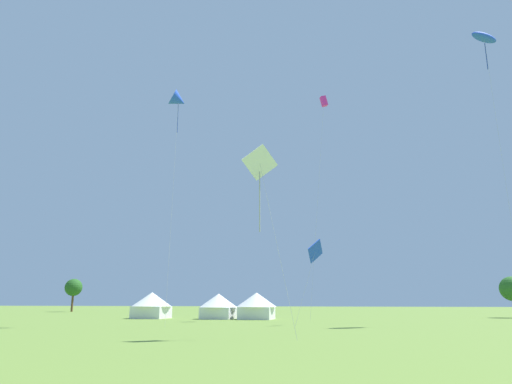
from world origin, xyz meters
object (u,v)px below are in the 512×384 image
(kite_magenta_box, at_px, (324,102))
(kite_blue_parafoil, at_px, (484,38))
(festival_tent_left, at_px, (152,304))
(tree_distant_right, at_px, (512,289))
(festival_tent_center, at_px, (218,305))
(kite_blue_diamond, at_px, (315,251))
(kite_white_diamond, at_px, (260,167))
(festival_tent_right, at_px, (257,304))
(kite_blue_delta, at_px, (178,100))
(tree_distant_left, at_px, (74,288))

(kite_magenta_box, xyz_separation_m, kite_blue_parafoil, (18.46, -7.36, 2.74))
(festival_tent_left, bearing_deg, tree_distant_right, 15.61)
(festival_tent_center, relative_size, tree_distant_right, 0.87)
(kite_blue_diamond, relative_size, tree_distant_right, 1.47)
(kite_white_diamond, xyz_separation_m, kite_blue_parafoil, (20.68, 22.49, 19.93))
(festival_tent_left, distance_m, festival_tent_right, 14.08)
(kite_magenta_box, xyz_separation_m, festival_tent_left, (-23.21, -0.30, -26.18))
(tree_distant_right, bearing_deg, kite_white_diamond, -121.34)
(festival_tent_right, height_order, tree_distant_right, tree_distant_right)
(kite_white_diamond, bearing_deg, kite_blue_diamond, 83.92)
(kite_blue_delta, height_order, festival_tent_right, kite_blue_delta)
(festival_tent_right, bearing_deg, kite_blue_delta, -106.45)
(festival_tent_left, bearing_deg, kite_blue_diamond, -28.95)
(kite_magenta_box, distance_m, kite_blue_delta, 22.08)
(kite_magenta_box, relative_size, kite_blue_parafoil, 0.92)
(kite_blue_parafoil, bearing_deg, kite_white_diamond, -132.60)
(kite_blue_parafoil, distance_m, festival_tent_center, 44.18)
(kite_magenta_box, bearing_deg, kite_blue_parafoil, -21.72)
(tree_distant_left, bearing_deg, festival_tent_left, -44.31)
(kite_blue_parafoil, xyz_separation_m, tree_distant_left, (-75.04, 39.63, -25.76))
(kite_blue_parafoil, distance_m, tree_distant_right, 34.07)
(festival_tent_center, bearing_deg, kite_blue_delta, -89.17)
(festival_tent_left, bearing_deg, kite_magenta_box, 0.74)
(kite_blue_diamond, distance_m, kite_white_diamond, 17.48)
(festival_tent_left, bearing_deg, festival_tent_right, -0.00)
(kite_blue_parafoil, bearing_deg, kite_blue_delta, -164.52)
(kite_white_diamond, relative_size, festival_tent_right, 2.46)
(kite_blue_parafoil, distance_m, tree_distant_left, 88.68)
(tree_distant_left, xyz_separation_m, tree_distant_right, (80.34, -19.45, -1.18))
(kite_white_diamond, distance_m, tree_distant_right, 50.45)
(kite_magenta_box, height_order, festival_tent_left, kite_magenta_box)
(kite_magenta_box, xyz_separation_m, festival_tent_right, (-9.13, -0.30, -26.23))
(kite_blue_delta, bearing_deg, festival_tent_right, 73.55)
(festival_tent_center, bearing_deg, kite_blue_parafoil, -12.23)
(festival_tent_left, xyz_separation_m, tree_distant_right, (46.97, 13.12, 1.98))
(kite_white_diamond, distance_m, festival_tent_left, 37.33)
(kite_blue_diamond, distance_m, kite_blue_parafoil, 30.92)
(kite_blue_delta, distance_m, festival_tent_center, 26.29)
(festival_tent_left, height_order, festival_tent_right, festival_tent_left)
(kite_blue_diamond, relative_size, festival_tent_center, 1.69)
(kite_blue_diamond, bearing_deg, kite_white_diamond, -96.08)
(kite_blue_diamond, height_order, kite_blue_delta, kite_blue_delta)
(kite_blue_diamond, bearing_deg, festival_tent_center, 137.31)
(kite_white_diamond, distance_m, festival_tent_right, 31.66)
(festival_tent_left, relative_size, tree_distant_left, 0.75)
(kite_blue_diamond, height_order, festival_tent_left, kite_blue_diamond)
(kite_blue_delta, distance_m, festival_tent_right, 26.65)
(kite_white_diamond, distance_m, kite_blue_parafoil, 36.48)
(festival_tent_left, bearing_deg, kite_blue_parafoil, -9.61)
(tree_distant_right, bearing_deg, tree_distant_left, 166.39)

